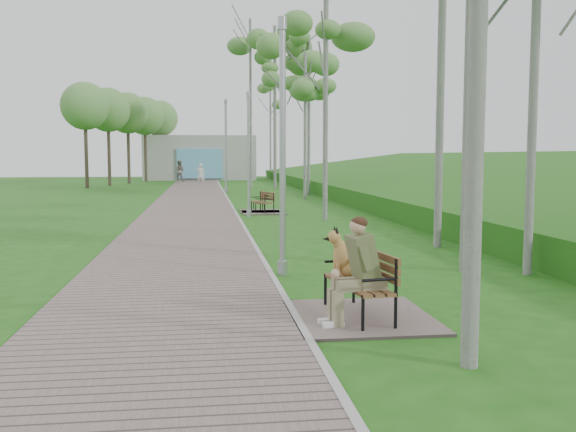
{
  "coord_description": "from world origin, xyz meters",
  "views": [
    {
      "loc": [
        -1.21,
        -8.7,
        2.19
      ],
      "look_at": [
        0.24,
        2.28,
        1.14
      ],
      "focal_mm": 40.0,
      "sensor_mm": 36.0,
      "label": 1
    }
  ],
  "objects": [
    {
      "name": "bench_third",
      "position": [
        1.02,
        15.64,
        0.18
      ],
      "size": [
        1.63,
        1.81,
        1.0
      ],
      "color": "#705F5A",
      "rests_on": "ground"
    },
    {
      "name": "ground",
      "position": [
        0.0,
        0.0,
        0.0
      ],
      "size": [
        120.0,
        120.0,
        0.0
      ],
      "primitive_type": "plane",
      "color": "#1B5312",
      "rests_on": "ground"
    },
    {
      "name": "birch_distant_a",
      "position": [
        2.04,
        35.28,
        9.27
      ],
      "size": [
        2.99,
        2.99,
        11.8
      ],
      "color": "silver",
      "rests_on": "ground"
    },
    {
      "name": "birch_distant_b",
      "position": [
        5.05,
        51.08,
        7.45
      ],
      "size": [
        2.27,
        2.27,
        9.49
      ],
      "color": "silver",
      "rests_on": "ground"
    },
    {
      "name": "birch_far_b",
      "position": [
        3.32,
        27.28,
        7.87
      ],
      "size": [
        2.82,
        2.82,
        10.02
      ],
      "color": "silver",
      "rests_on": "ground"
    },
    {
      "name": "lamp_post_third",
      "position": [
        0.16,
        29.92,
        2.57
      ],
      "size": [
        0.21,
        0.21,
        5.51
      ],
      "color": "#9A9DA2",
      "rests_on": "ground"
    },
    {
      "name": "lamp_post_near",
      "position": [
        0.21,
        2.83,
        2.17
      ],
      "size": [
        0.18,
        0.18,
        4.64
      ],
      "color": "#9A9DA2",
      "rests_on": "ground"
    },
    {
      "name": "birch_mid_a",
      "position": [
        2.89,
        12.7,
        6.39
      ],
      "size": [
        2.22,
        2.22,
        8.14
      ],
      "color": "silver",
      "rests_on": "ground"
    },
    {
      "name": "walkway",
      "position": [
        -1.75,
        21.5,
        0.02
      ],
      "size": [
        3.5,
        67.0,
        0.04
      ],
      "primitive_type": "cube",
      "color": "#705F5A",
      "rests_on": "ground"
    },
    {
      "name": "bench_main",
      "position": [
        0.78,
        -0.46,
        0.46
      ],
      "size": [
        1.87,
        2.08,
        1.63
      ],
      "color": "#705F5A",
      "rests_on": "ground"
    },
    {
      "name": "birch_far_a",
      "position": [
        4.67,
        26.94,
        7.2
      ],
      "size": [
        2.45,
        2.45,
        9.17
      ],
      "color": "silver",
      "rests_on": "ground"
    },
    {
      "name": "embankment",
      "position": [
        12.0,
        20.0,
        0.0
      ],
      "size": [
        14.0,
        70.0,
        1.6
      ],
      "primitive_type": "cube",
      "color": "#32731F",
      "rests_on": "ground"
    },
    {
      "name": "pedestrian_far",
      "position": [
        -3.2,
        45.58,
        0.91
      ],
      "size": [
        1.01,
        0.86,
        1.83
      ],
      "primitive_type": "imported",
      "rotation": [
        0.0,
        0.0,
        2.93
      ],
      "color": "slate",
      "rests_on": "ground"
    },
    {
      "name": "bench_second",
      "position": [
        0.95,
        16.2,
        0.17
      ],
      "size": [
        1.54,
        1.71,
        0.94
      ],
      "color": "#705F5A",
      "rests_on": "ground"
    },
    {
      "name": "birch_far_c",
      "position": [
        3.49,
        33.42,
        8.63
      ],
      "size": [
        2.85,
        2.85,
        10.99
      ],
      "color": "silver",
      "rests_on": "ground"
    },
    {
      "name": "lamp_post_second",
      "position": [
        0.39,
        14.1,
        2.07
      ],
      "size": [
        0.17,
        0.17,
        4.43
      ],
      "color": "#9A9DA2",
      "rests_on": "ground"
    },
    {
      "name": "birch_mid_c",
      "position": [
        3.89,
        23.31,
        5.97
      ],
      "size": [
        2.64,
        2.64,
        7.6
      ],
      "color": "silver",
      "rests_on": "ground"
    },
    {
      "name": "building_north",
      "position": [
        -1.5,
        50.97,
        1.99
      ],
      "size": [
        10.0,
        5.2,
        4.0
      ],
      "color": "#9E9E99",
      "rests_on": "ground"
    },
    {
      "name": "pedestrian_near",
      "position": [
        -1.39,
        37.61,
        0.83
      ],
      "size": [
        0.68,
        0.52,
        1.65
      ],
      "primitive_type": "imported",
      "rotation": [
        0.0,
        0.0,
        2.91
      ],
      "color": "white",
      "rests_on": "ground"
    },
    {
      "name": "kerb",
      "position": [
        0.0,
        21.5,
        0.03
      ],
      "size": [
        0.1,
        67.0,
        0.05
      ],
      "primitive_type": "cube",
      "color": "#999993",
      "rests_on": "ground"
    }
  ]
}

